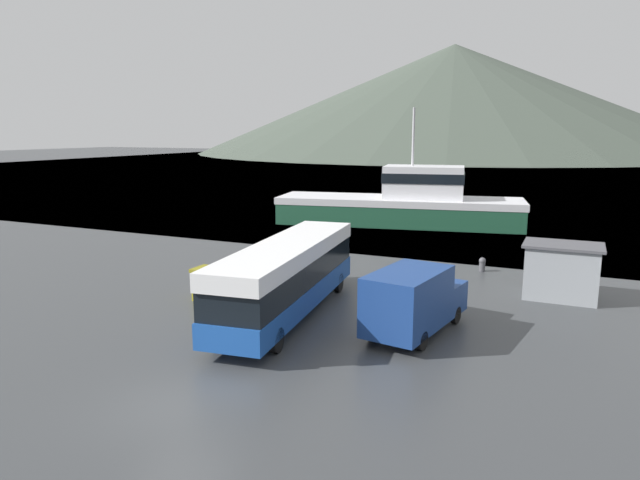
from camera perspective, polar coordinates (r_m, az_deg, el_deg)
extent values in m
plane|color=#383A3D|center=(17.18, -13.88, -15.63)|extent=(400.00, 400.00, 0.00)
plane|color=#3D5160|center=(153.14, 21.03, 7.29)|extent=(240.00, 240.00, 0.00)
cone|color=#424C42|center=(215.71, 13.15, 13.57)|extent=(180.84, 180.84, 37.77)
cube|color=#194799|center=(23.88, -3.22, -5.38)|extent=(3.82, 11.70, 0.92)
cube|color=black|center=(23.62, -3.24, -3.09)|extent=(3.75, 11.46, 1.05)
cube|color=white|center=(23.43, -3.26, -1.07)|extent=(3.82, 11.70, 0.65)
cube|color=black|center=(28.99, 0.76, -0.83)|extent=(2.11, 0.32, 1.41)
cylinder|color=black|center=(27.98, -2.33, -3.91)|extent=(0.41, 0.93, 0.90)
cylinder|color=black|center=(27.37, 1.83, -4.24)|extent=(0.41, 0.93, 0.90)
cylinder|color=black|center=(20.93, -9.86, -9.21)|extent=(0.41, 0.93, 0.90)
cylinder|color=black|center=(20.10, -4.43, -9.93)|extent=(0.41, 0.93, 0.90)
cube|color=navy|center=(21.35, 8.79, -5.97)|extent=(2.68, 4.11, 2.18)
cube|color=navy|center=(23.91, 11.49, -5.45)|extent=(2.35, 1.94, 1.20)
cube|color=black|center=(22.93, 10.83, -3.58)|extent=(1.80, 0.33, 0.76)
cylinder|color=black|center=(24.24, 9.14, -6.63)|extent=(0.32, 0.73, 0.70)
cylinder|color=black|center=(23.57, 13.40, -7.30)|extent=(0.32, 0.73, 0.70)
cylinder|color=black|center=(21.33, 5.35, -8.99)|extent=(0.32, 0.73, 0.70)
cylinder|color=black|center=(20.58, 10.12, -9.87)|extent=(0.32, 0.73, 0.70)
cube|color=#1E5138|center=(47.43, 7.87, 2.91)|extent=(20.23, 8.75, 2.21)
cube|color=silver|center=(47.33, 7.89, 3.90)|extent=(20.43, 8.84, 0.55)
cube|color=silver|center=(47.00, 10.33, 5.71)|extent=(6.84, 4.76, 2.60)
cube|color=black|center=(46.97, 10.35, 6.19)|extent=(6.98, 4.89, 0.78)
cylinder|color=#B2B2B7|center=(46.90, 9.32, 10.14)|extent=(0.20, 0.20, 4.60)
cube|color=olive|center=(26.45, -11.06, -4.49)|extent=(1.17, 1.03, 1.34)
cube|color=olive|center=(26.27, -11.12, -2.93)|extent=(1.29, 1.14, 0.15)
cube|color=#93999E|center=(28.33, 23.00, -3.00)|extent=(3.11, 2.19, 2.42)
cube|color=#4C4C51|center=(28.08, 23.19, -0.48)|extent=(3.42, 2.40, 0.12)
cube|color=maroon|center=(58.68, 16.99, 3.34)|extent=(2.55, 5.31, 0.77)
cylinder|color=#4C4C51|center=(32.51, 15.90, -2.61)|extent=(0.32, 0.32, 0.49)
sphere|color=#4C4C51|center=(32.43, 15.93, -2.02)|extent=(0.37, 0.37, 0.37)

